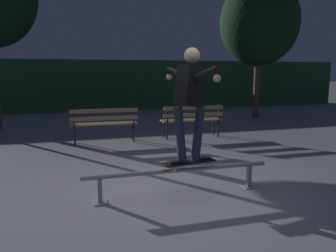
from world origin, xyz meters
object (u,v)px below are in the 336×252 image
grind_rail (179,174)px  park_bench_left_center (192,117)px  tree_far_right (259,23)px  skateboarder (190,95)px  park_bench_leftmost (104,121)px  skateboard (189,162)px

grind_rail → park_bench_left_center: bearing=67.1°
tree_far_right → skateboarder: bearing=-127.2°
park_bench_leftmost → skateboard: bearing=-78.0°
park_bench_leftmost → park_bench_left_center: bearing=0.0°
skateboarder → park_bench_leftmost: (-0.81, 3.78, -0.86)m
skateboard → skateboarder: bearing=8.6°
grind_rail → skateboarder: skateboarder is taller
park_bench_leftmost → tree_far_right: bearing=26.2°
skateboard → park_bench_left_center: park_bench_left_center is taller
skateboard → skateboarder: 0.94m
skateboard → skateboarder: size_ratio=0.51×
skateboarder → park_bench_left_center: 4.14m
skateboarder → tree_far_right: bearing=52.8°
park_bench_leftmost → park_bench_left_center: size_ratio=1.00×
skateboarder → tree_far_right: tree_far_right is taller
grind_rail → skateboard: size_ratio=3.33×
skateboard → park_bench_left_center: 4.06m
grind_rail → tree_far_right: (5.22, 6.67, 3.17)m
skateboarder → park_bench_leftmost: skateboarder is taller
skateboard → skateboarder: skateboarder is taller
grind_rail → skateboarder: bearing=0.2°
skateboard → tree_far_right: (5.08, 6.67, 3.01)m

